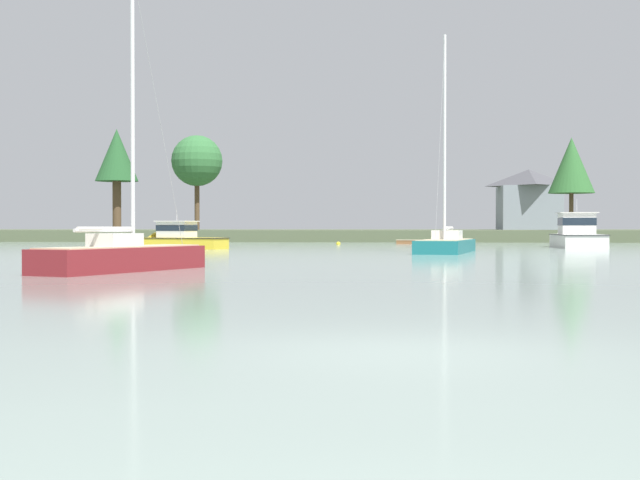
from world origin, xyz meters
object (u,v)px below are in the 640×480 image
Objects in this scene: sailboat_maroon at (122,264)px; cruiser_yellow at (173,242)px; dinghy_wood at (411,242)px; mooring_buoy_yellow at (338,244)px; cruiser_white at (575,240)px; sailboat_teal at (446,248)px.

sailboat_maroon reaches higher than cruiser_yellow.
cruiser_yellow is (-16.75, -18.79, 0.32)m from dinghy_wood.
mooring_buoy_yellow is at bearing -152.07° from dinghy_wood.
dinghy_wood is at bearing 48.30° from cruiser_yellow.
cruiser_yellow is at bearing 101.21° from sailboat_maroon.
cruiser_white is 1.29× the size of cruiser_yellow.
sailboat_maroon reaches higher than cruiser_white.
sailboat_teal is 17.80m from cruiser_white.
dinghy_wood is 7.09m from mooring_buoy_yellow.
cruiser_white is at bearing -45.36° from dinghy_wood.
cruiser_yellow is 18.69m from mooring_buoy_yellow.
dinghy_wood is at bearing 77.81° from sailboat_maroon.
cruiser_white is at bearing 58.85° from sailboat_maroon.
cruiser_white reaches higher than mooring_buoy_yellow.
sailboat_maroon is (-22.58, -37.36, -0.31)m from cruiser_white.
sailboat_maroon is 31.23m from cruiser_yellow.
sailboat_teal is 26.59m from dinghy_wood.
cruiser_white is at bearing -25.67° from mooring_buoy_yellow.
sailboat_teal reaches higher than cruiser_white.
dinghy_wood is 0.24× the size of sailboat_maroon.
dinghy_wood is at bearing 93.37° from sailboat_teal.
sailboat_maroon is at bearing -121.15° from cruiser_white.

